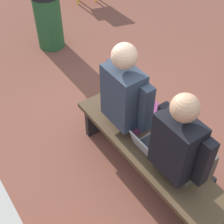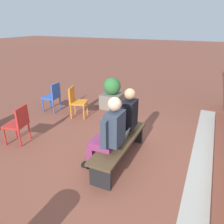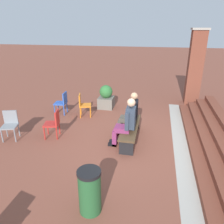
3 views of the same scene
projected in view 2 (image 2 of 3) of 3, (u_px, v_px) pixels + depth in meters
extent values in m
plane|color=brown|center=(124.00, 164.00, 4.10)|extent=(60.00, 60.00, 0.00)
cube|color=#A8A399|center=(199.00, 181.00, 3.65)|extent=(6.84, 0.40, 0.01)
cube|color=#4C3823|center=(120.00, 141.00, 4.04)|extent=(1.80, 0.44, 0.05)
cube|color=black|center=(134.00, 133.00, 4.80)|extent=(0.06, 0.37, 0.40)
cube|color=black|center=(100.00, 177.00, 3.45)|extent=(0.06, 0.37, 0.40)
cube|color=#4C473D|center=(119.00, 128.00, 4.37)|extent=(0.33, 0.38, 0.13)
cube|color=#4C473D|center=(112.00, 136.00, 4.62)|extent=(0.11, 0.11, 0.45)
cube|color=black|center=(110.00, 144.00, 4.72)|extent=(0.11, 0.23, 0.07)
cube|color=#4C473D|center=(109.00, 140.00, 4.48)|extent=(0.11, 0.11, 0.45)
cube|color=black|center=(106.00, 147.00, 4.57)|extent=(0.11, 0.23, 0.07)
cube|color=black|center=(129.00, 114.00, 4.16)|extent=(0.36, 0.23, 0.54)
cube|color=navy|center=(123.00, 115.00, 4.22)|extent=(0.05, 0.01, 0.32)
cube|color=black|center=(130.00, 110.00, 4.38)|extent=(0.09, 0.10, 0.46)
cube|color=black|center=(121.00, 119.00, 4.00)|extent=(0.09, 0.10, 0.46)
sphere|color=tan|center=(130.00, 94.00, 4.00)|extent=(0.21, 0.21, 0.21)
cube|color=#7F2D5B|center=(103.00, 144.00, 3.79)|extent=(0.34, 0.40, 0.14)
cube|color=#7F2D5B|center=(96.00, 152.00, 4.05)|extent=(0.11, 0.12, 0.45)
cube|color=black|center=(93.00, 160.00, 4.15)|extent=(0.11, 0.24, 0.07)
cube|color=#7F2D5B|center=(91.00, 158.00, 3.90)|extent=(0.11, 0.12, 0.45)
cube|color=black|center=(88.00, 166.00, 3.99)|extent=(0.11, 0.24, 0.07)
cube|color=#2D3847|center=(115.00, 128.00, 3.57)|extent=(0.38, 0.24, 0.56)
cube|color=#2D3847|center=(117.00, 123.00, 3.80)|extent=(0.09, 0.10, 0.48)
cube|color=#2D3847|center=(104.00, 135.00, 3.40)|extent=(0.09, 0.10, 0.48)
sphere|color=#DBAD89|center=(115.00, 104.00, 3.41)|extent=(0.22, 0.22, 0.22)
cube|color=#9EA0A5|center=(119.00, 138.00, 4.08)|extent=(0.32, 0.22, 0.02)
cube|color=#2D2D33|center=(119.00, 137.00, 4.08)|extent=(0.29, 0.15, 0.00)
cube|color=#9EA0A5|center=(126.00, 134.00, 3.98)|extent=(0.32, 0.07, 0.19)
cube|color=#33519E|center=(126.00, 134.00, 3.99)|extent=(0.28, 0.06, 0.17)
cube|color=red|center=(16.00, 125.00, 4.70)|extent=(0.50, 0.50, 0.04)
cube|color=red|center=(22.00, 116.00, 4.58)|extent=(0.40, 0.12, 0.40)
cylinder|color=red|center=(15.00, 129.00, 4.98)|extent=(0.04, 0.04, 0.40)
cylinder|color=red|center=(5.00, 137.00, 4.66)|extent=(0.04, 0.04, 0.40)
cylinder|color=red|center=(29.00, 131.00, 4.91)|extent=(0.04, 0.04, 0.40)
cylinder|color=red|center=(20.00, 138.00, 4.59)|extent=(0.04, 0.04, 0.40)
cube|color=#2D56B7|center=(51.00, 97.00, 6.41)|extent=(0.45, 0.45, 0.04)
cube|color=#2D56B7|center=(56.00, 91.00, 6.26)|extent=(0.40, 0.07, 0.40)
cylinder|color=#2D56B7|center=(50.00, 101.00, 6.71)|extent=(0.04, 0.04, 0.40)
cylinder|color=#2D56B7|center=(43.00, 105.00, 6.39)|extent=(0.04, 0.04, 0.40)
cylinder|color=#2D56B7|center=(60.00, 103.00, 6.59)|extent=(0.04, 0.04, 0.40)
cylinder|color=#2D56B7|center=(53.00, 107.00, 6.28)|extent=(0.04, 0.04, 0.40)
cube|color=orange|center=(79.00, 102.00, 6.00)|extent=(0.52, 0.52, 0.04)
cube|color=orange|center=(72.00, 94.00, 5.94)|extent=(0.39, 0.15, 0.40)
cylinder|color=orange|center=(84.00, 113.00, 5.89)|extent=(0.04, 0.04, 0.40)
cylinder|color=orange|center=(87.00, 108.00, 6.22)|extent=(0.04, 0.04, 0.40)
cylinder|color=orange|center=(71.00, 112.00, 5.94)|extent=(0.04, 0.04, 0.40)
cylinder|color=orange|center=(75.00, 107.00, 6.27)|extent=(0.04, 0.04, 0.40)
cube|color=#6B665B|center=(112.00, 101.00, 6.71)|extent=(0.60, 0.60, 0.44)
sphere|color=#2D6B33|center=(112.00, 86.00, 6.53)|extent=(0.52, 0.52, 0.52)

